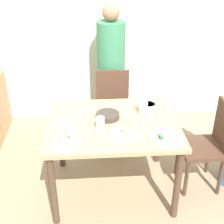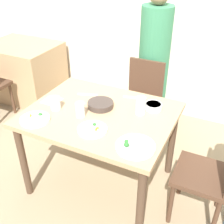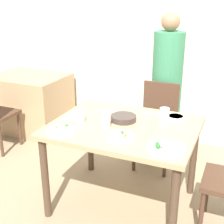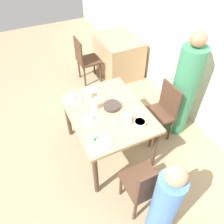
{
  "view_description": "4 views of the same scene",
  "coord_description": "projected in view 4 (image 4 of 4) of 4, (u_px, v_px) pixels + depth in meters",
  "views": [
    {
      "loc": [
        -0.17,
        -2.38,
        2.18
      ],
      "look_at": [
        -0.01,
        -0.0,
        0.87
      ],
      "focal_mm": 50.0,
      "sensor_mm": 36.0,
      "label": 1
    },
    {
      "loc": [
        0.92,
        -1.67,
        1.95
      ],
      "look_at": [
        0.12,
        -0.02,
        0.81
      ],
      "focal_mm": 45.0,
      "sensor_mm": 36.0,
      "label": 2
    },
    {
      "loc": [
        0.83,
        -2.17,
        1.76
      ],
      "look_at": [
        -0.11,
        -0.0,
        0.86
      ],
      "focal_mm": 50.0,
      "sensor_mm": 36.0,
      "label": 3
    },
    {
      "loc": [
        1.78,
        -0.81,
        2.61
      ],
      "look_at": [
        0.05,
        0.04,
        0.77
      ],
      "focal_mm": 35.0,
      "sensor_mm": 36.0,
      "label": 4
    }
  ],
  "objects": [
    {
      "name": "plate_noodles",
      "position": [
        73.0,
        99.0,
        2.84
      ],
      "size": [
        0.23,
        0.23,
        0.05
      ],
      "color": "white",
      "rests_on": "dining_table"
    },
    {
      "name": "chair_child_spot",
      "position": [
        146.0,
        184.0,
        2.28
      ],
      "size": [
        0.4,
        0.4,
        0.89
      ],
      "rotation": [
        0.0,
        0.0,
        -1.57
      ],
      "color": "#4C3323",
      "rests_on": "ground_plane"
    },
    {
      "name": "person_child",
      "position": [
        164.0,
        206.0,
        2.03
      ],
      "size": [
        0.25,
        0.25,
        1.22
      ],
      "color": "#5184D1",
      "rests_on": "ground_plane"
    },
    {
      "name": "plate_rice_child",
      "position": [
        91.0,
        120.0,
        2.56
      ],
      "size": [
        0.22,
        0.22,
        0.05
      ],
      "color": "white",
      "rests_on": "dining_table"
    },
    {
      "name": "chair_adult_spot",
      "position": [
        161.0,
        111.0,
        3.09
      ],
      "size": [
        0.4,
        0.4,
        0.89
      ],
      "color": "#4C3323",
      "rests_on": "ground_plane"
    },
    {
      "name": "plate_rice_adult",
      "position": [
        100.0,
        142.0,
        2.32
      ],
      "size": [
        0.27,
        0.27,
        0.05
      ],
      "color": "white",
      "rests_on": "dining_table"
    },
    {
      "name": "napkin_folded",
      "position": [
        92.0,
        90.0,
        2.98
      ],
      "size": [
        0.14,
        0.14,
        0.01
      ],
      "color": "white",
      "rests_on": "dining_table"
    },
    {
      "name": "dining_table",
      "position": [
        108.0,
        117.0,
        2.76
      ],
      "size": [
        1.17,
        0.92,
        0.76
      ],
      "color": "tan",
      "rests_on": "ground_plane"
    },
    {
      "name": "person_adult",
      "position": [
        184.0,
        91.0,
        3.03
      ],
      "size": [
        0.33,
        0.33,
        1.59
      ],
      "color": "#387F56",
      "rests_on": "ground_plane"
    },
    {
      "name": "background_table",
      "position": [
        118.0,
        56.0,
        4.43
      ],
      "size": [
        0.95,
        0.73,
        0.75
      ],
      "color": "tan",
      "rests_on": "ground_plane"
    },
    {
      "name": "bowl_curry",
      "position": [
        112.0,
        106.0,
        2.72
      ],
      "size": [
        0.21,
        0.21,
        0.05
      ],
      "color": "#3D332D",
      "rests_on": "dining_table"
    },
    {
      "name": "bowl_rice_small",
      "position": [
        140.0,
        123.0,
        2.51
      ],
      "size": [
        0.14,
        0.14,
        0.05
      ],
      "color": "white",
      "rests_on": "dining_table"
    },
    {
      "name": "glass_water_short",
      "position": [
        89.0,
        94.0,
        2.85
      ],
      "size": [
        0.08,
        0.08,
        0.1
      ],
      "color": "silver",
      "rests_on": "dining_table"
    },
    {
      "name": "ground_plane",
      "position": [
        108.0,
        149.0,
        3.22
      ],
      "size": [
        10.0,
        10.0,
        0.0
      ],
      "primitive_type": "plane",
      "color": "#998466"
    },
    {
      "name": "wall_back",
      "position": [
        216.0,
        41.0,
        2.77
      ],
      "size": [
        10.0,
        0.06,
        2.7
      ],
      "color": "beige",
      "rests_on": "ground_plane"
    },
    {
      "name": "spoon_steel",
      "position": [
        138.0,
        110.0,
        2.7
      ],
      "size": [
        0.18,
        0.05,
        0.01
      ],
      "color": "silver",
      "rests_on": "dining_table"
    },
    {
      "name": "glass_water_center",
      "position": [
        129.0,
        119.0,
        2.49
      ],
      "size": [
        0.08,
        0.08,
        0.14
      ],
      "color": "silver",
      "rests_on": "dining_table"
    },
    {
      "name": "fork_steel",
      "position": [
        115.0,
        95.0,
        2.91
      ],
      "size": [
        0.18,
        0.07,
        0.01
      ],
      "color": "silver",
      "rests_on": "dining_table"
    },
    {
      "name": "chair_background",
      "position": [
        85.0,
        59.0,
        4.13
      ],
      "size": [
        0.4,
        0.4,
        0.89
      ],
      "rotation": [
        0.0,
        0.0,
        3.14
      ],
      "color": "#4C3323",
      "rests_on": "ground_plane"
    },
    {
      "name": "glass_water_tall",
      "position": [
        95.0,
        105.0,
        2.69
      ],
      "size": [
        0.07,
        0.07,
        0.12
      ],
      "color": "silver",
      "rests_on": "dining_table"
    }
  ]
}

